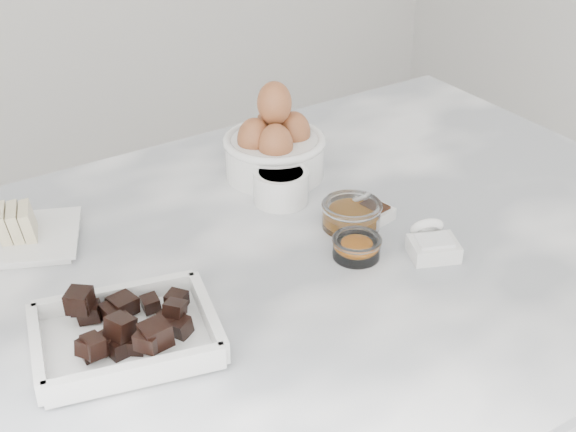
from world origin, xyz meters
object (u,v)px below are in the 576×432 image
object	(u,v)px
butter_plate	(26,233)
sugar_ramekin	(281,185)
chocolate_dish	(125,332)
honey_bowl	(351,214)
salt_spoon	(432,243)
egg_bowl	(274,145)
vanilla_spoon	(372,211)
zest_bowl	(357,246)

from	to	relation	value
butter_plate	sugar_ramekin	distance (m)	0.36
chocolate_dish	honey_bowl	bearing A→B (deg)	11.13
chocolate_dish	salt_spoon	world-z (taller)	chocolate_dish
honey_bowl	egg_bowl	bearing A→B (deg)	91.91
egg_bowl	vanilla_spoon	size ratio (longest dim) A/B	2.47
sugar_ramekin	vanilla_spoon	xyz separation A→B (m)	(0.08, -0.11, -0.01)
chocolate_dish	vanilla_spoon	size ratio (longest dim) A/B	3.61
egg_bowl	zest_bowl	world-z (taller)	egg_bowl
butter_plate	egg_bowl	xyz separation A→B (m)	(0.39, -0.01, 0.03)
sugar_ramekin	honey_bowl	bearing A→B (deg)	-69.07
chocolate_dish	zest_bowl	bearing A→B (deg)	1.25
chocolate_dish	egg_bowl	xyz separation A→B (m)	(0.36, 0.26, 0.03)
sugar_ramekin	zest_bowl	distance (m)	0.18
egg_bowl	vanilla_spoon	xyz separation A→B (m)	(0.04, -0.19, -0.04)
zest_bowl	salt_spoon	xyz separation A→B (m)	(0.09, -0.05, -0.00)
chocolate_dish	salt_spoon	size ratio (longest dim) A/B	2.58
chocolate_dish	sugar_ramekin	distance (m)	0.37
chocolate_dish	egg_bowl	bearing A→B (deg)	36.03
butter_plate	sugar_ramekin	world-z (taller)	butter_plate
chocolate_dish	butter_plate	distance (m)	0.27
egg_bowl	honey_bowl	distance (m)	0.19
egg_bowl	sugar_ramekin	bearing A→B (deg)	-115.79
butter_plate	honey_bowl	world-z (taller)	butter_plate
zest_bowl	vanilla_spoon	size ratio (longest dim) A/B	1.03
chocolate_dish	vanilla_spoon	distance (m)	0.41
egg_bowl	zest_bowl	size ratio (longest dim) A/B	2.40
sugar_ramekin	zest_bowl	size ratio (longest dim) A/B	1.22
chocolate_dish	zest_bowl	distance (m)	0.33
vanilla_spoon	salt_spoon	xyz separation A→B (m)	(0.01, -0.11, 0.00)
sugar_ramekin	vanilla_spoon	world-z (taller)	sugar_ramekin
honey_bowl	zest_bowl	bearing A→B (deg)	-121.73
butter_plate	honey_bowl	size ratio (longest dim) A/B	2.05
sugar_ramekin	egg_bowl	bearing A→B (deg)	64.21
salt_spoon	sugar_ramekin	bearing A→B (deg)	112.02
butter_plate	vanilla_spoon	distance (m)	0.47
zest_bowl	vanilla_spoon	xyz separation A→B (m)	(0.08, 0.07, -0.00)
sugar_ramekin	egg_bowl	size ratio (longest dim) A/B	0.51
sugar_ramekin	egg_bowl	xyz separation A→B (m)	(0.04, 0.08, 0.02)
honey_bowl	zest_bowl	world-z (taller)	honey_bowl
butter_plate	vanilla_spoon	bearing A→B (deg)	-24.88
honey_bowl	butter_plate	bearing A→B (deg)	153.03
chocolate_dish	vanilla_spoon	bearing A→B (deg)	10.25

